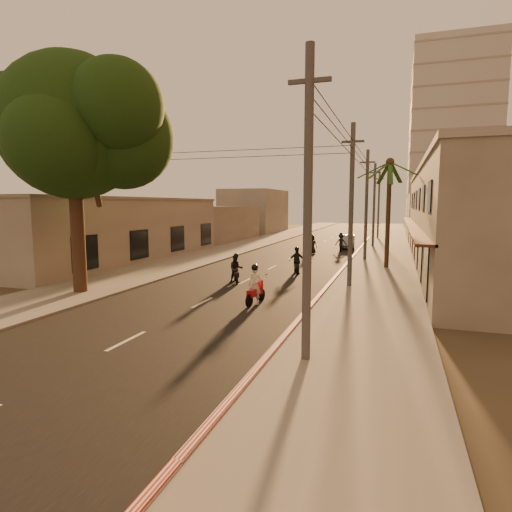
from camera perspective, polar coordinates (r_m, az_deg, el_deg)
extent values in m
plane|color=#383023|center=(18.77, -9.81, -7.52)|extent=(160.00, 160.00, 0.00)
cube|color=black|center=(37.32, 4.75, -0.24)|extent=(10.00, 140.00, 0.02)
cube|color=slate|center=(36.32, 16.33, -0.62)|extent=(5.00, 140.00, 0.12)
cube|color=slate|center=(39.72, -5.83, 0.25)|extent=(5.00, 140.00, 0.12)
cube|color=red|center=(31.54, 11.65, -1.51)|extent=(0.20, 60.00, 0.20)
cube|color=gray|center=(34.46, 27.30, 4.24)|extent=(8.00, 34.00, 7.00)
cube|color=#9D978E|center=(34.53, 27.64, 10.30)|extent=(8.20, 34.20, 0.30)
cube|color=#3D1B18|center=(34.07, 20.09, 3.90)|extent=(0.80, 34.00, 0.12)
cube|color=#9D978E|center=(37.64, -18.76, 3.28)|extent=(8.00, 24.00, 5.00)
cube|color=gray|center=(37.58, -18.91, 7.24)|extent=(8.20, 24.20, 0.20)
cube|color=#B7B5B2|center=(73.00, 24.62, 13.66)|extent=(12.00, 12.00, 28.00)
cylinder|color=black|center=(23.90, -22.64, 2.43)|extent=(0.70, 0.70, 6.00)
cylinder|color=black|center=(23.67, -20.86, 9.75)|extent=(1.22, 2.17, 3.04)
cylinder|color=black|center=(24.07, -24.57, 10.00)|extent=(1.31, 1.49, 2.73)
sphere|color=black|center=(24.15, -23.27, 15.55)|extent=(7.20, 7.20, 7.20)
sphere|color=black|center=(23.51, -17.38, 14.81)|extent=(5.20, 5.20, 5.20)
sphere|color=black|center=(25.88, -25.12, 14.17)|extent=(4.80, 4.80, 4.80)
sphere|color=black|center=(22.30, -25.11, 13.89)|extent=(4.60, 4.60, 4.60)
sphere|color=black|center=(22.06, -18.10, 18.50)|extent=(4.40, 4.40, 4.40)
sphere|color=black|center=(25.03, -29.52, 16.06)|extent=(4.00, 4.00, 4.00)
sphere|color=black|center=(25.48, -17.52, 17.82)|extent=(4.40, 4.40, 4.40)
cylinder|color=black|center=(32.03, 17.20, 5.10)|extent=(0.32, 0.32, 7.60)
sphere|color=black|center=(32.16, 17.45, 11.88)|extent=(0.60, 0.60, 0.60)
cylinder|color=#38383A|center=(12.26, 6.92, 6.19)|extent=(0.26, 0.26, 9.00)
cube|color=#38383A|center=(12.71, 7.16, 22.17)|extent=(1.20, 0.12, 0.12)
cylinder|color=#38383A|center=(24.14, 12.57, 6.41)|extent=(0.26, 0.26, 9.00)
cube|color=#38383A|center=(24.37, 12.80, 14.66)|extent=(1.20, 0.12, 0.12)
cylinder|color=#38383A|center=(36.10, 14.49, 6.47)|extent=(0.26, 0.26, 9.00)
cube|color=#38383A|center=(36.25, 14.66, 12.00)|extent=(1.20, 0.12, 0.12)
cylinder|color=#38383A|center=(48.08, 15.46, 6.49)|extent=(0.26, 0.26, 9.00)
cube|color=#38383A|center=(48.19, 15.59, 10.66)|extent=(1.20, 0.12, 0.12)
cylinder|color=#38383A|center=(60.07, 16.04, 6.51)|extent=(0.26, 0.26, 9.00)
cube|color=#38383A|center=(60.16, 16.15, 9.84)|extent=(1.20, 0.12, 0.12)
cube|color=#9D978E|center=(61.28, 23.36, 4.81)|extent=(8.00, 14.00, 6.00)
cube|color=#9D978E|center=(54.95, -6.11, 4.33)|extent=(8.00, 14.00, 4.40)
cube|color=#9D978E|center=(71.69, -0.16, 6.00)|extent=(8.00, 14.00, 7.00)
cylinder|color=black|center=(20.67, 0.73, -5.23)|extent=(0.18, 0.61, 0.60)
cylinder|color=black|center=(19.49, -0.91, -5.97)|extent=(0.18, 0.61, 0.60)
cube|color=#A30C18|center=(19.95, -0.16, -4.82)|extent=(0.44, 1.20, 0.32)
cube|color=#A30C18|center=(20.39, 0.48, -4.11)|extent=(0.33, 0.15, 0.64)
cylinder|color=silver|center=(20.44, 0.64, -3.02)|extent=(0.59, 0.11, 0.04)
imported|color=beige|center=(19.89, -0.16, -3.95)|extent=(0.76, 0.59, 1.79)
sphere|color=black|center=(19.75, -0.17, -1.54)|extent=(0.32, 0.32, 0.32)
sphere|color=silver|center=(20.50, -0.15, -2.23)|extent=(0.13, 0.13, 0.13)
sphere|color=silver|center=(20.25, 1.38, -2.35)|extent=(0.13, 0.13, 0.13)
cylinder|color=black|center=(26.13, -2.80, -2.71)|extent=(0.33, 0.55, 0.56)
cylinder|color=black|center=(24.90, -2.57, -3.19)|extent=(0.33, 0.55, 0.56)
cube|color=black|center=(25.40, -2.68, -2.37)|extent=(0.73, 1.12, 0.30)
cube|color=black|center=(25.86, -2.77, -1.86)|extent=(0.31, 0.22, 0.60)
cylinder|color=silver|center=(25.93, -2.80, -1.06)|extent=(0.51, 0.27, 0.04)
imported|color=black|center=(25.35, -2.68, -1.72)|extent=(1.32, 1.28, 1.68)
sphere|color=black|center=(25.24, -2.69, 0.06)|extent=(0.30, 0.30, 0.30)
cylinder|color=black|center=(29.44, 5.33, -1.62)|extent=(0.27, 0.59, 0.58)
cylinder|color=black|center=(28.15, 5.50, -2.01)|extent=(0.27, 0.59, 0.58)
cube|color=black|center=(28.68, 5.43, -1.28)|extent=(0.60, 1.18, 0.31)
cube|color=black|center=(29.17, 5.37, -0.83)|extent=(0.33, 0.19, 0.62)
cylinder|color=silver|center=(29.25, 5.36, -0.09)|extent=(0.56, 0.20, 0.04)
imported|color=black|center=(28.64, 5.44, -0.68)|extent=(1.26, 0.98, 1.75)
sphere|color=black|center=(28.54, 5.46, 0.95)|extent=(0.31, 0.31, 0.31)
cylinder|color=black|center=(41.15, 7.57, 0.78)|extent=(0.18, 0.58, 0.57)
cylinder|color=black|center=(39.88, 7.48, 0.58)|extent=(0.18, 0.58, 0.57)
cube|color=black|center=(40.41, 7.53, 1.06)|extent=(0.44, 1.16, 0.31)
cube|color=black|center=(40.90, 7.57, 1.34)|extent=(0.32, 0.14, 0.62)
cylinder|color=silver|center=(40.99, 7.58, 1.86)|extent=(0.56, 0.12, 0.04)
imported|color=black|center=(40.38, 7.53, 1.48)|extent=(0.99, 0.78, 1.72)
sphere|color=black|center=(40.31, 7.55, 2.63)|extent=(0.31, 0.31, 0.31)
cylinder|color=black|center=(43.93, 11.25, 1.10)|extent=(0.17, 0.60, 0.59)
cylinder|color=black|center=(42.62, 11.24, 0.92)|extent=(0.17, 0.60, 0.59)
cube|color=black|center=(43.17, 11.26, 1.38)|extent=(0.43, 1.18, 0.32)
cube|color=black|center=(43.68, 11.27, 1.65)|extent=(0.33, 0.14, 0.63)
cylinder|color=silver|center=(43.77, 11.28, 2.14)|extent=(0.58, 0.11, 0.04)
imported|color=black|center=(43.14, 11.27, 1.78)|extent=(1.29, 0.92, 1.76)
sphere|color=black|center=(43.08, 11.29, 2.88)|extent=(0.32, 0.32, 0.32)
imported|color=gray|center=(46.25, 12.09, 1.87)|extent=(2.30, 4.53, 1.40)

